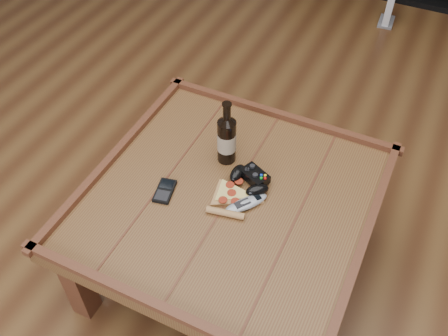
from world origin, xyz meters
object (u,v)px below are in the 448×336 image
at_px(game_console, 389,9).
at_px(remote_control, 246,203).
at_px(pizza_slice, 231,197).
at_px(smartphone, 165,191).
at_px(beer_bottle, 227,138).
at_px(coffee_table, 229,207).
at_px(game_controller, 250,179).

bearing_deg(game_console, remote_control, -96.14).
bearing_deg(pizza_slice, game_console, 75.32).
bearing_deg(remote_control, smartphone, -129.83).
height_order(beer_bottle, smartphone, beer_bottle).
xyz_separation_m(coffee_table, remote_control, (0.07, -0.01, 0.07)).
distance_m(smartphone, remote_control, 0.30).
bearing_deg(pizza_slice, smartphone, -172.58).
bearing_deg(game_controller, pizza_slice, -84.19).
distance_m(coffee_table, smartphone, 0.24).
bearing_deg(pizza_slice, beer_bottle, 108.72).
distance_m(beer_bottle, game_console, 2.12).
xyz_separation_m(smartphone, game_console, (0.37, 2.31, -0.36)).
bearing_deg(remote_control, game_controller, 142.06).
relative_size(remote_control, game_console, 0.77).
distance_m(coffee_table, game_controller, 0.13).
height_order(coffee_table, game_console, coffee_table).
relative_size(beer_bottle, game_console, 1.25).
distance_m(game_controller, remote_control, 0.11).
xyz_separation_m(smartphone, remote_control, (0.29, 0.07, 0.01)).
distance_m(pizza_slice, smartphone, 0.24).
height_order(game_controller, smartphone, game_controller).
height_order(pizza_slice, remote_control, same).
relative_size(game_controller, remote_control, 1.02).
distance_m(beer_bottle, pizza_slice, 0.22).
relative_size(beer_bottle, smartphone, 2.26).
distance_m(beer_bottle, remote_control, 0.26).
bearing_deg(coffee_table, game_console, 86.14).
distance_m(remote_control, game_console, 2.27).
height_order(remote_control, game_console, remote_control).
bearing_deg(game_console, smartphone, -103.18).
relative_size(coffee_table, game_console, 4.72).
bearing_deg(remote_control, coffee_table, -153.89).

